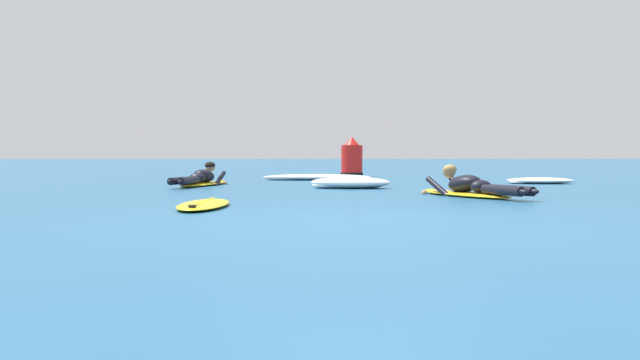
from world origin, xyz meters
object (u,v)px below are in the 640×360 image
object	(u,v)px
surfer_far	(201,179)
drifting_surfboard	(204,204)
channel_marker_buoy	(352,160)
surfer_near	(471,188)

from	to	relation	value
surfer_far	drifting_surfboard	size ratio (longest dim) A/B	1.34
drifting_surfboard	channel_marker_buoy	distance (m)	11.63
surfer_far	channel_marker_buoy	bearing A→B (deg)	56.07
surfer_near	surfer_far	size ratio (longest dim) A/B	0.92
surfer_near	channel_marker_buoy	distance (m)	9.38
surfer_near	surfer_far	world-z (taller)	same
drifting_surfboard	surfer_far	bearing A→B (deg)	96.55
surfer_far	surfer_near	bearing A→B (deg)	-40.75
surfer_near	channel_marker_buoy	world-z (taller)	channel_marker_buoy
channel_marker_buoy	surfer_near	bearing A→B (deg)	-84.43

